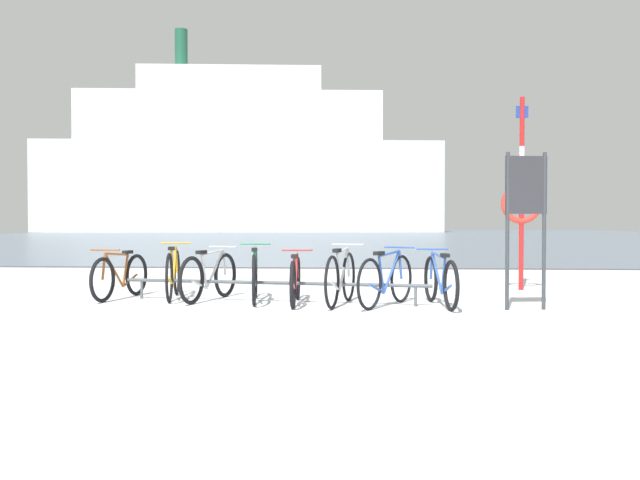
# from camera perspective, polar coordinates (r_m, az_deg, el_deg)

# --- Properties ---
(ground) EXTENTS (80.00, 132.00, 0.08)m
(ground) POSITION_cam_1_polar(r_m,az_deg,el_deg) (60.83, 3.04, 0.29)
(ground) COLOR silver
(bike_rack) EXTENTS (4.47, 0.78, 0.31)m
(bike_rack) POSITION_cam_1_polar(r_m,az_deg,el_deg) (9.65, -4.07, -3.68)
(bike_rack) COLOR #4C5156
(bike_rack) RESTS_ON ground
(bicycle_0) EXTENTS (0.46, 1.63, 0.76)m
(bicycle_0) POSITION_cam_1_polar(r_m,az_deg,el_deg) (10.52, -16.51, -2.93)
(bicycle_0) COLOR black
(bicycle_0) RESTS_ON ground
(bicycle_1) EXTENTS (0.48, 1.74, 0.83)m
(bicycle_1) POSITION_cam_1_polar(r_m,az_deg,el_deg) (10.36, -12.29, -2.77)
(bicycle_1) COLOR black
(bicycle_1) RESTS_ON ground
(bicycle_2) EXTENTS (0.59, 1.66, 0.78)m
(bicycle_2) POSITION_cam_1_polar(r_m,az_deg,el_deg) (9.98, -9.33, -3.04)
(bicycle_2) COLOR black
(bicycle_2) RESTS_ON ground
(bicycle_3) EXTENTS (0.46, 1.75, 0.83)m
(bicycle_3) POSITION_cam_1_polar(r_m,az_deg,el_deg) (9.77, -5.52, -3.01)
(bicycle_3) COLOR black
(bicycle_3) RESTS_ON ground
(bicycle_4) EXTENTS (0.46, 1.74, 0.74)m
(bicycle_4) POSITION_cam_1_polar(r_m,az_deg,el_deg) (9.48, -2.09, -3.37)
(bicycle_4) COLOR black
(bicycle_4) RESTS_ON ground
(bicycle_5) EXTENTS (0.50, 1.66, 0.83)m
(bicycle_5) POSITION_cam_1_polar(r_m,az_deg,el_deg) (9.33, 1.77, -3.19)
(bicycle_5) COLOR black
(bicycle_5) RESTS_ON ground
(bicycle_6) EXTENTS (0.80, 1.50, 0.80)m
(bicycle_6) POSITION_cam_1_polar(r_m,az_deg,el_deg) (9.22, 5.62, -3.35)
(bicycle_6) COLOR black
(bicycle_6) RESTS_ON ground
(bicycle_7) EXTENTS (0.46, 1.71, 0.77)m
(bicycle_7) POSITION_cam_1_polar(r_m,az_deg,el_deg) (9.32, 10.11, -3.39)
(bicycle_7) COLOR black
(bicycle_7) RESTS_ON ground
(info_sign) EXTENTS (0.55, 0.13, 2.05)m
(info_sign) POSITION_cam_1_polar(r_m,az_deg,el_deg) (9.17, 17.00, 3.03)
(info_sign) COLOR #33383D
(info_sign) RESTS_ON ground
(rescue_post) EXTENTS (0.69, 0.10, 3.25)m
(rescue_post) POSITION_cam_1_polar(r_m,az_deg,el_deg) (11.90, 16.65, 3.43)
(rescue_post) COLOR red
(rescue_post) RESTS_ON ground
(ferry_ship) EXTENTS (54.19, 15.06, 27.24)m
(ferry_ship) POSITION_cam_1_polar(r_m,az_deg,el_deg) (92.63, -6.92, 6.34)
(ferry_ship) COLOR silver
(ferry_ship) RESTS_ON ground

